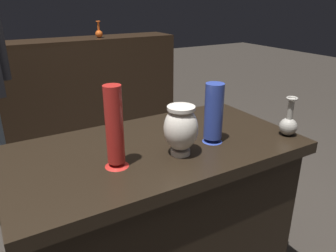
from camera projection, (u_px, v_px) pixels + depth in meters
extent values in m
cube|color=black|center=(158.00, 228.00, 1.49)|extent=(1.10, 0.59, 0.75)
cube|color=black|center=(156.00, 150.00, 1.34)|extent=(1.20, 0.64, 0.05)
cube|color=black|center=(52.00, 93.00, 3.21)|extent=(2.60, 0.40, 0.95)
cube|color=black|center=(45.00, 43.00, 3.03)|extent=(2.60, 0.40, 0.04)
cylinder|color=silver|center=(180.00, 152.00, 1.25)|extent=(0.08, 0.08, 0.02)
ellipsoid|color=silver|center=(181.00, 129.00, 1.21)|extent=(0.13, 0.13, 0.17)
cylinder|color=silver|center=(181.00, 108.00, 1.18)|extent=(0.10, 0.10, 0.01)
cone|color=red|center=(117.00, 164.00, 1.16)|extent=(0.09, 0.09, 0.02)
cylinder|color=red|center=(114.00, 125.00, 1.10)|extent=(0.06, 0.06, 0.28)
cone|color=#2D429E|center=(212.00, 139.00, 1.36)|extent=(0.08, 0.08, 0.02)
cylinder|color=#2D429E|center=(214.00, 111.00, 1.31)|extent=(0.08, 0.08, 0.23)
sphere|color=gray|center=(288.00, 127.00, 1.41)|extent=(0.08, 0.08, 0.08)
cylinder|color=gray|center=(291.00, 109.00, 1.38)|extent=(0.03, 0.03, 0.10)
torus|color=gray|center=(292.00, 98.00, 1.37)|extent=(0.05, 0.05, 0.01)
sphere|color=#E55B1E|center=(99.00, 34.00, 3.22)|extent=(0.07, 0.07, 0.07)
cylinder|color=#E55B1E|center=(98.00, 26.00, 3.19)|extent=(0.02, 0.02, 0.09)
torus|color=#E55B1E|center=(98.00, 21.00, 3.17)|extent=(0.04, 0.04, 0.01)
cylinder|color=slate|center=(0.00, 161.00, 2.01)|extent=(0.11, 0.11, 0.83)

